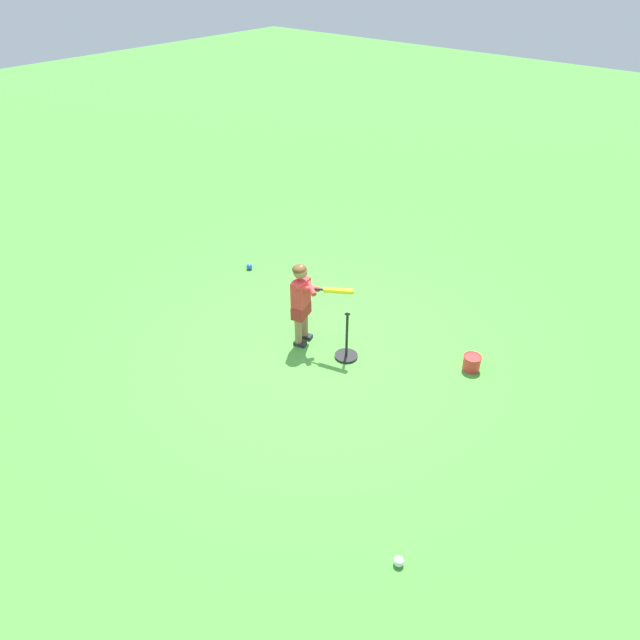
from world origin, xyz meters
The scene contains 7 objects.
ground_plane centered at (0.00, 0.00, 0.00)m, with size 40.00×40.00×0.00m, color #479338.
child_batter centered at (-0.09, -0.31, 0.65)m, with size 0.39×0.76×1.08m.
play_ball_behind_batter centered at (1.72, 2.32, 0.04)m, with size 0.09×0.09×0.09m, color white.
play_ball_by_bucket centered at (-0.58, -0.71, 0.04)m, with size 0.08×0.08×0.08m, color white.
play_ball_near_batter centered at (-0.95, -2.18, 0.05)m, with size 0.09×0.09×0.09m, color blue.
batting_tee centered at (-0.19, 0.29, 0.10)m, with size 0.28×0.28×0.62m.
toy_bucket centered at (-0.95, 1.55, 0.10)m, with size 0.22×0.22×0.19m.
Camera 1 is at (4.29, 3.65, 4.32)m, focal length 32.77 mm.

